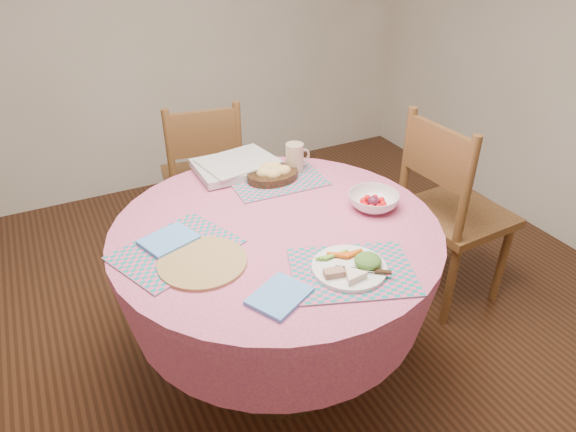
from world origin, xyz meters
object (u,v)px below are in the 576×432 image
object	(u,v)px
chair_right	(450,209)
chair_back	(204,175)
latte_mug	(295,157)
fruit_bowl	(373,201)
dinner_plate	(352,266)
bread_bowl	(273,173)
wicker_trivet	(202,262)
dining_table	(277,268)

from	to	relation	value
chair_right	chair_back	distance (m)	1.32
latte_mug	fruit_bowl	distance (m)	0.44
dinner_plate	bread_bowl	distance (m)	0.71
wicker_trivet	dinner_plate	xyz separation A→B (m)	(0.42, -0.26, 0.02)
latte_mug	fruit_bowl	xyz separation A→B (m)	(0.13, -0.42, -0.04)
wicker_trivet	fruit_bowl	size ratio (longest dim) A/B	1.22
wicker_trivet	bread_bowl	xyz separation A→B (m)	(0.47, 0.44, 0.03)
chair_back	bread_bowl	size ratio (longest dim) A/B	4.06
wicker_trivet	dinner_plate	world-z (taller)	dinner_plate
dining_table	bread_bowl	bearing A→B (deg)	66.31
wicker_trivet	fruit_bowl	world-z (taller)	fruit_bowl
chair_back	wicker_trivet	bearing A→B (deg)	80.91
dining_table	latte_mug	xyz separation A→B (m)	(0.27, 0.37, 0.26)
chair_back	fruit_bowl	size ratio (longest dim) A/B	3.80
chair_back	fruit_bowl	xyz separation A→B (m)	(0.35, -1.09, 0.29)
dining_table	fruit_bowl	world-z (taller)	fruit_bowl
dining_table	wicker_trivet	xyz separation A→B (m)	(-0.32, -0.10, 0.20)
dining_table	bread_bowl	distance (m)	0.44
chair_right	wicker_trivet	bearing A→B (deg)	95.24
dinner_plate	bread_bowl	world-z (taller)	bread_bowl
wicker_trivet	fruit_bowl	xyz separation A→B (m)	(0.72, 0.05, 0.02)
wicker_trivet	latte_mug	distance (m)	0.76
fruit_bowl	chair_right	bearing A→B (deg)	13.43
dinner_plate	latte_mug	world-z (taller)	latte_mug
dinner_plate	bread_bowl	bearing A→B (deg)	86.04
chair_back	dinner_plate	world-z (taller)	chair_back
chair_right	wicker_trivet	xyz separation A→B (m)	(-1.30, -0.18, 0.24)
wicker_trivet	latte_mug	bearing A→B (deg)	38.31
latte_mug	bread_bowl	bearing A→B (deg)	-166.05
chair_right	dinner_plate	world-z (taller)	chair_right
chair_right	latte_mug	bearing A→B (deg)	64.72
dinner_plate	fruit_bowl	bearing A→B (deg)	46.03
chair_back	latte_mug	world-z (taller)	chair_back
latte_mug	dinner_plate	bearing A→B (deg)	-103.31
chair_back	wicker_trivet	size ratio (longest dim) A/B	3.11
chair_back	dinner_plate	size ratio (longest dim) A/B	3.78
latte_mug	chair_back	bearing A→B (deg)	108.78
chair_back	latte_mug	xyz separation A→B (m)	(0.23, -0.66, 0.33)
wicker_trivet	latte_mug	world-z (taller)	latte_mug
latte_mug	dining_table	bearing A→B (deg)	-126.45
dining_table	fruit_bowl	bearing A→B (deg)	-7.33
dinner_plate	wicker_trivet	bearing A→B (deg)	148.16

